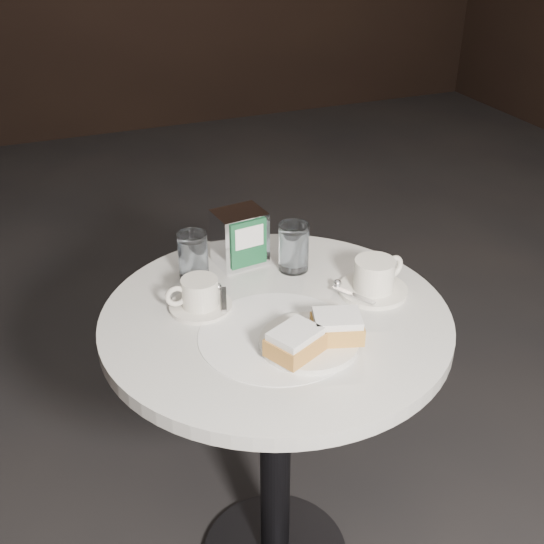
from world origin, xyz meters
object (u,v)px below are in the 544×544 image
at_px(coffee_cup_right, 374,278).
at_px(beignet_plate, 313,338).
at_px(napkin_dispenser, 240,238).
at_px(water_glass_left, 193,256).
at_px(coffee_cup_left, 199,296).
at_px(cafe_table, 275,391).
at_px(water_glass_right, 294,248).

bearing_deg(coffee_cup_right, beignet_plate, -160.57).
bearing_deg(napkin_dispenser, water_glass_left, -175.87).
relative_size(coffee_cup_left, napkin_dispenser, 1.11).
bearing_deg(coffee_cup_left, napkin_dispenser, 49.27).
bearing_deg(cafe_table, coffee_cup_right, -0.01).
bearing_deg(cafe_table, coffee_cup_left, 150.42).
xyz_separation_m(coffee_cup_right, water_glass_left, (-0.33, 0.20, 0.02)).
distance_m(water_glass_left, water_glass_right, 0.22).
bearing_deg(water_glass_left, coffee_cup_right, -31.31).
height_order(beignet_plate, coffee_cup_left, coffee_cup_left).
distance_m(beignet_plate, napkin_dispenser, 0.36).
height_order(cafe_table, water_glass_left, water_glass_left).
distance_m(coffee_cup_right, water_glass_left, 0.39).
bearing_deg(water_glass_right, beignet_plate, -106.48).
xyz_separation_m(coffee_cup_left, coffee_cup_right, (0.35, -0.08, 0.00)).
bearing_deg(coffee_cup_left, water_glass_right, 20.41).
bearing_deg(water_glass_right, water_glass_left, 167.14).
bearing_deg(coffee_cup_right, water_glass_right, 113.55).
distance_m(beignet_plate, water_glass_left, 0.36).
bearing_deg(napkin_dispenser, coffee_cup_left, -140.25).
xyz_separation_m(water_glass_left, napkin_dispenser, (0.11, 0.02, 0.01)).
xyz_separation_m(cafe_table, beignet_plate, (0.02, -0.13, 0.22)).
bearing_deg(cafe_table, water_glass_left, 118.56).
height_order(cafe_table, napkin_dispenser, napkin_dispenser).
relative_size(cafe_table, water_glass_right, 6.87).
distance_m(coffee_cup_left, water_glass_right, 0.25).
height_order(beignet_plate, water_glass_left, water_glass_left).
bearing_deg(coffee_cup_right, coffee_cup_left, 153.93).
distance_m(coffee_cup_left, water_glass_left, 0.13).
xyz_separation_m(cafe_table, water_glass_left, (-0.11, 0.20, 0.25)).
bearing_deg(beignet_plate, napkin_dispenser, 92.38).
xyz_separation_m(cafe_table, coffee_cup_left, (-0.13, 0.08, 0.23)).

